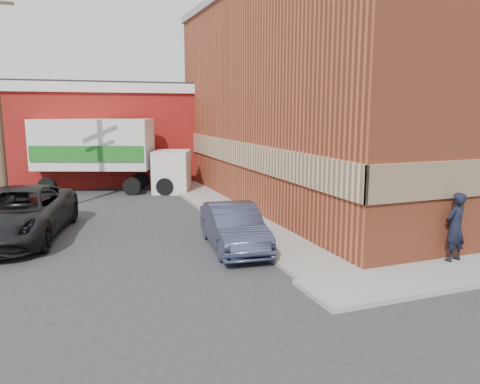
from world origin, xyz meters
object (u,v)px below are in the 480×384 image
object	(u,v)px
warehouse	(52,132)
box_truck	(108,150)
sedan	(234,227)
brick_building	(379,97)
suv_a	(17,214)
man	(455,227)

from	to	relation	value
warehouse	box_truck	xyz separation A→B (m)	(2.66, -5.20, -0.70)
sedan	box_truck	world-z (taller)	box_truck
brick_building	suv_a	size ratio (longest dim) A/B	3.06
suv_a	box_truck	size ratio (longest dim) A/B	0.77
warehouse	suv_a	world-z (taller)	warehouse
suv_a	box_truck	world-z (taller)	box_truck
brick_building	man	distance (m)	10.83
box_truck	sedan	bearing A→B (deg)	-55.99
sedan	suv_a	bearing A→B (deg)	157.20
brick_building	man	xyz separation A→B (m)	(-4.31, -9.25, -3.63)
man	suv_a	world-z (taller)	man
sedan	suv_a	world-z (taller)	suv_a
sedan	box_truck	bearing A→B (deg)	108.88
suv_a	box_truck	xyz separation A→B (m)	(3.61, 8.09, 1.28)
box_truck	man	bearing A→B (deg)	-41.84
brick_building	warehouse	distance (m)	18.30
box_truck	suv_a	bearing A→B (deg)	-92.41
suv_a	warehouse	bearing A→B (deg)	99.00
warehouse	man	distance (m)	22.74
warehouse	sedan	size ratio (longest dim) A/B	4.04
brick_building	suv_a	distance (m)	16.07
sedan	brick_building	bearing A→B (deg)	38.12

